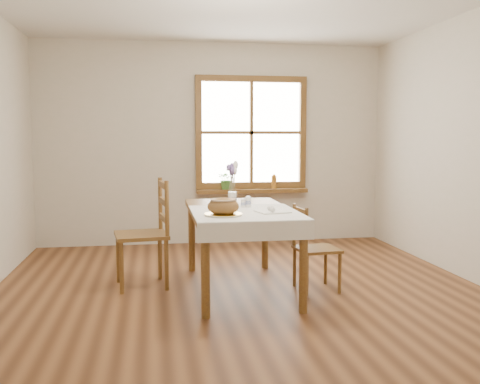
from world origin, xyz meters
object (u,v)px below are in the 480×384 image
object	(u,v)px
dining_table	(240,218)
chair_right	(317,248)
flower_vase	(232,198)
bread_plate	(223,215)
chair_left	(141,233)

from	to	relation	value
dining_table	chair_right	xyz separation A→B (m)	(0.69, -0.14, -0.27)
dining_table	flower_vase	size ratio (longest dim) A/B	16.82
dining_table	bread_plate	size ratio (longest dim) A/B	5.29
chair_right	bread_plate	xyz separation A→B (m)	(-0.90, -0.34, 0.38)
chair_left	chair_right	size ratio (longest dim) A/B	1.28
bread_plate	dining_table	bearing A→B (deg)	65.59
chair_left	flower_vase	xyz separation A→B (m)	(0.89, 0.22, 0.29)
bread_plate	flower_vase	world-z (taller)	flower_vase
flower_vase	dining_table	bearing A→B (deg)	-89.57
bread_plate	flower_vase	size ratio (longest dim) A/B	3.18
dining_table	flower_vase	bearing A→B (deg)	90.43
chair_right	flower_vase	bearing A→B (deg)	44.14
dining_table	chair_right	bearing A→B (deg)	-11.42
chair_left	bread_plate	xyz separation A→B (m)	(0.68, -0.71, 0.27)
chair_right	bread_plate	size ratio (longest dim) A/B	2.59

